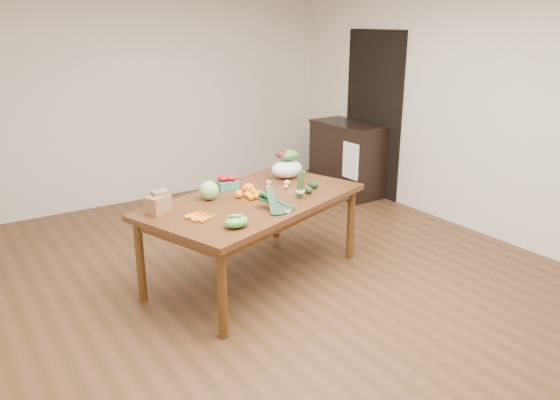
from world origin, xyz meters
TOP-DOWN VIEW (x-y plane):
  - floor at (0.00, 0.00)m, footprint 6.00×6.00m
  - room_walls at (0.00, 0.00)m, footprint 5.02×6.02m
  - dining_table at (-0.12, 0.26)m, footprint 2.18×1.64m
  - doorway_dark at (2.48, 1.60)m, footprint 0.02×1.00m
  - cabinet at (2.22, 1.78)m, footprint 0.52×1.02m
  - dish_towel at (1.96, 1.40)m, footprint 0.02×0.28m
  - paper_bag at (-0.93, 0.36)m, footprint 0.29×0.27m
  - cabbage at (-0.45, 0.44)m, footprint 0.16×0.16m
  - strawberry_basket_a at (-0.20, 0.65)m, footprint 0.14×0.14m
  - strawberry_basket_b at (-0.12, 0.64)m, footprint 0.13×0.13m
  - orange_a at (-0.22, 0.33)m, footprint 0.07×0.07m
  - orange_b at (-0.08, 0.43)m, footprint 0.09×0.09m
  - orange_c at (-0.07, 0.40)m, footprint 0.09×0.09m
  - mandarin_cluster at (-0.10, 0.27)m, footprint 0.23×0.23m
  - carrots at (-0.71, 0.07)m, footprint 0.28×0.28m
  - snap_pea_bag at (-0.57, -0.26)m, footprint 0.20×0.15m
  - kale_bunch at (-0.11, -0.13)m, footprint 0.43×0.48m
  - asparagus_bundle at (0.22, 0.03)m, footprint 0.11×0.14m
  - potato_a at (0.13, 0.40)m, footprint 0.05×0.05m
  - potato_b at (0.28, 0.34)m, footprint 0.05×0.04m
  - potato_c at (0.35, 0.42)m, footprint 0.05×0.05m
  - potato_d at (0.21, 0.52)m, footprint 0.05×0.05m
  - potato_e at (0.34, 0.42)m, footprint 0.06×0.05m
  - avocado_a at (0.35, 0.11)m, footprint 0.09×0.11m
  - avocado_b at (0.49, 0.21)m, footprint 0.10×0.12m
  - salad_bag at (0.49, 0.63)m, footprint 0.38×0.33m

SIDE VIEW (x-z plane):
  - floor at x=0.00m, z-range 0.00..0.00m
  - dining_table at x=-0.12m, z-range 0.00..0.75m
  - cabinet at x=2.22m, z-range 0.00..0.94m
  - dish_towel at x=1.96m, z-range 0.33..0.78m
  - carrots at x=-0.71m, z-range 0.75..0.78m
  - potato_b at x=0.28m, z-range 0.75..0.79m
  - potato_a at x=0.13m, z-range 0.75..0.79m
  - potato_d at x=0.21m, z-range 0.75..0.80m
  - potato_c at x=0.35m, z-range 0.75..0.80m
  - potato_e at x=0.34m, z-range 0.75..0.80m
  - avocado_a at x=0.35m, z-range 0.75..0.82m
  - avocado_b at x=0.49m, z-range 0.75..0.82m
  - orange_a at x=-0.22m, z-range 0.75..0.82m
  - mandarin_cluster at x=-0.10m, z-range 0.75..0.84m
  - orange_b at x=-0.08m, z-range 0.75..0.84m
  - snap_pea_bag at x=-0.57m, z-range 0.75..0.84m
  - orange_c at x=-0.07m, z-range 0.75..0.84m
  - strawberry_basket_b at x=-0.12m, z-range 0.75..0.85m
  - strawberry_basket_a at x=-0.20m, z-range 0.75..0.85m
  - kale_bunch at x=-0.11m, z-range 0.75..0.91m
  - cabbage at x=-0.45m, z-range 0.75..0.91m
  - paper_bag at x=-0.93m, z-range 0.75..0.92m
  - salad_bag at x=0.49m, z-range 0.75..1.00m
  - asparagus_bundle at x=0.22m, z-range 0.75..1.00m
  - doorway_dark at x=2.48m, z-range 0.00..2.10m
  - room_walls at x=0.00m, z-range 0.00..2.70m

